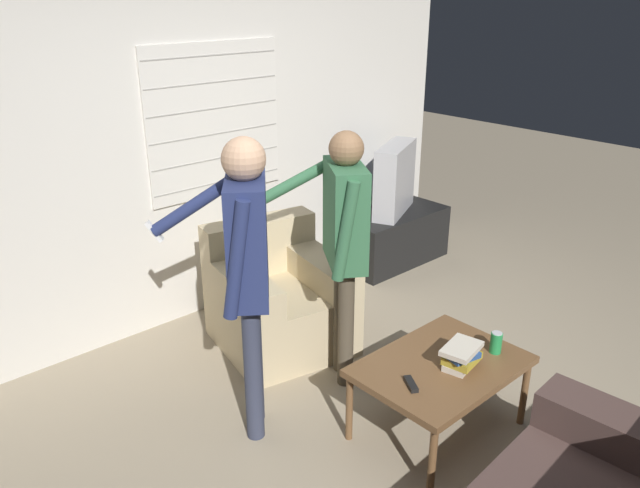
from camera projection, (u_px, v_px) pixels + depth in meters
ground_plane at (394, 430)px, 3.60m from camera, size 16.00×16.00×0.00m
wall_back at (192, 150)px, 4.51m from camera, size 5.20×0.08×2.55m
armchair_beige at (278, 299)px, 4.38m from camera, size 0.98×1.00×0.85m
coffee_table at (441, 370)px, 3.44m from camera, size 0.92×0.66×0.45m
tv_stand at (392, 237)px, 5.74m from camera, size 1.03×0.52×0.48m
tv at (394, 179)px, 5.53m from camera, size 0.69×0.47×0.62m
person_left_standing at (246, 254)px, 3.22m from camera, size 0.52×0.80×1.71m
person_right_standing at (343, 229)px, 3.72m from camera, size 0.55×0.79×1.62m
book_stack at (461, 356)px, 3.36m from camera, size 0.26×0.20×0.14m
soda_can at (496, 343)px, 3.51m from camera, size 0.07×0.07×0.13m
spare_remote at (411, 384)px, 3.22m from camera, size 0.10×0.13×0.02m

